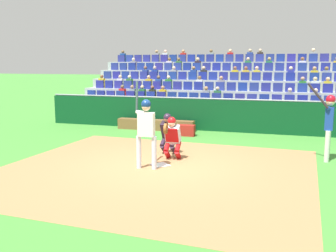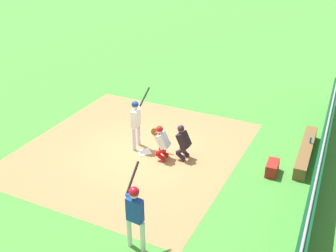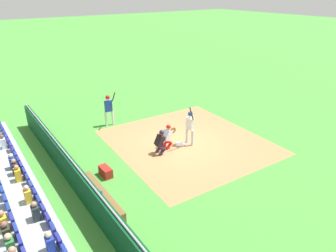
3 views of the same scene
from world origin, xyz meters
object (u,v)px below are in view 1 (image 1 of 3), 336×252
Objects in this scene: home_plate_marker at (160,165)px; on_deck_batter at (329,120)px; home_plate_umpire at (168,131)px; dugout_bench at (156,125)px; water_bottle_on_bench at (150,116)px; equipment_duffel_bag at (185,130)px; batter_at_plate at (146,126)px; catcher_crouching at (172,135)px.

on_deck_batter reaches higher than home_plate_marker.
dugout_bench is (1.79, -3.94, -0.48)m from home_plate_umpire.
water_bottle_on_bench is at bearing -16.51° from dugout_bench.
equipment_duffel_bag is (-1.79, 0.95, -0.35)m from water_bottle_on_bench.
equipment_duffel_bag is 0.32× the size of on_deck_batter.
batter_at_plate is 5.21m from on_deck_batter.
batter_at_plate is 6.08m from dugout_bench.
batter_at_plate is 0.70× the size of dugout_bench.
catcher_crouching is 0.39× the size of dugout_bench.
equipment_duffel_bag is at bearing 150.20° from dugout_bench.
home_plate_umpire is 5.46× the size of water_bottle_on_bench.
water_bottle_on_bench reaches higher than home_plate_marker.
water_bottle_on_bench is at bearing -62.90° from home_plate_umpire.
catcher_crouching is at bearing 115.52° from home_plate_umpire.
dugout_bench reaches higher than equipment_duffel_bag.
catcher_crouching reaches higher than home_plate_marker.
home_plate_marker is 0.20× the size of on_deck_batter.
dugout_bench is at bearing -31.56° from equipment_duffel_bag.
catcher_crouching is at bearing 114.57° from dugout_bench.
water_bottle_on_bench reaches higher than equipment_duffel_bag.
home_plate_marker is at bearing 94.24° from equipment_duffel_bag.
batter_at_plate reaches higher than equipment_duffel_bag.
home_plate_umpire is 0.58× the size of on_deck_batter.
dugout_bench is 7.29m from on_deck_batter.
batter_at_plate is 3.17× the size of equipment_duffel_bag.
on_deck_batter is (-6.65, 3.47, 0.63)m from water_bottle_on_bench.
batter_at_plate is 1.29m from catcher_crouching.
batter_at_plate reaches higher than home_plate_umpire.
equipment_duffel_bag is (0.22, -4.88, -0.95)m from batter_at_plate.
batter_at_plate reaches higher than catcher_crouching.
catcher_crouching is 5.43× the size of water_bottle_on_bench.
on_deck_batter is at bearing -164.22° from catcher_crouching.
on_deck_batter is (-6.38, 3.39, 0.97)m from dugout_bench.
batter_at_plate is at bearing 88.47° from home_plate_umpire.
on_deck_batter is at bearing 152.45° from water_bottle_on_bench.
catcher_crouching is at bearing -107.41° from batter_at_plate.
dugout_bench is (1.74, -5.75, -0.94)m from batter_at_plate.
catcher_crouching is (-0.36, -1.15, -0.44)m from batter_at_plate.
home_plate_umpire reaches higher than water_bottle_on_bench.
catcher_crouching is at bearing -98.56° from home_plate_marker.
batter_at_plate is at bearing 106.83° from dugout_bench.
batter_at_plate is 1.03× the size of on_deck_batter.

